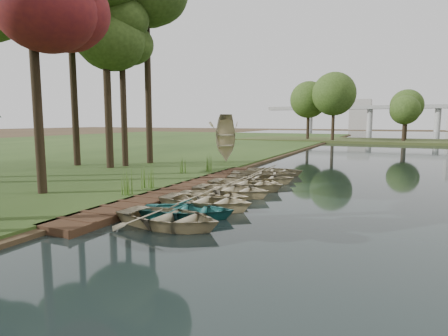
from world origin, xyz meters
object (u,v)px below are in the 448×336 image
at_px(rowboat_0, 169,215).
at_px(rowboat_2, 206,199).
at_px(stored_rowboat, 225,157).
at_px(boardwalk, 185,189).
at_px(rowboat_1, 188,208).

bearing_deg(rowboat_0, rowboat_2, 4.16).
bearing_deg(rowboat_0, stored_rowboat, 21.53).
height_order(boardwalk, stored_rowboat, stored_rowboat).
bearing_deg(rowboat_2, stored_rowboat, 21.11).
height_order(rowboat_1, rowboat_2, rowboat_2).
bearing_deg(rowboat_1, boardwalk, 15.06).
xyz_separation_m(rowboat_1, rowboat_2, (-0.04, 1.52, 0.05)).
height_order(rowboat_1, stored_rowboat, stored_rowboat).
height_order(rowboat_0, stored_rowboat, stored_rowboat).
bearing_deg(rowboat_1, rowboat_0, 163.86).
relative_size(rowboat_1, rowboat_2, 0.88).
bearing_deg(rowboat_2, rowboat_0, -179.40).
bearing_deg(stored_rowboat, boardwalk, -131.13).
distance_m(rowboat_0, rowboat_2, 2.73).
height_order(rowboat_2, stored_rowboat, stored_rowboat).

